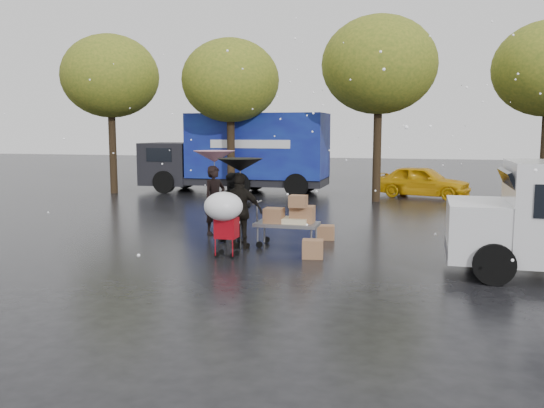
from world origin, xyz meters
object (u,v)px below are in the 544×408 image
(vendor_cart, at_px, (290,217))
(blue_truck, at_px, (240,153))
(person_pink, at_px, (215,200))
(yellow_taxi, at_px, (422,181))
(person_black, at_px, (241,211))
(shopping_cart, at_px, (224,210))

(vendor_cart, relative_size, blue_truck, 0.18)
(person_pink, height_order, yellow_taxi, person_pink)
(person_black, height_order, shopping_cart, person_black)
(shopping_cart, xyz_separation_m, blue_truck, (-3.83, 12.77, 0.69))
(shopping_cart, height_order, yellow_taxi, shopping_cart)
(person_pink, xyz_separation_m, vendor_cart, (2.36, -1.17, -0.20))
(person_black, xyz_separation_m, yellow_taxi, (4.03, 11.92, -0.24))
(shopping_cart, relative_size, blue_truck, 0.18)
(vendor_cart, distance_m, shopping_cart, 1.94)
(blue_truck, distance_m, yellow_taxi, 7.96)
(vendor_cart, height_order, blue_truck, blue_truck)
(shopping_cart, distance_m, yellow_taxi, 13.60)
(person_pink, bearing_deg, blue_truck, 44.99)
(shopping_cart, bearing_deg, person_pink, 114.51)
(vendor_cart, distance_m, blue_truck, 12.30)
(vendor_cart, height_order, shopping_cart, shopping_cart)
(person_pink, bearing_deg, yellow_taxi, 3.21)
(person_pink, distance_m, vendor_cart, 2.64)
(shopping_cart, bearing_deg, yellow_taxi, 72.64)
(blue_truck, height_order, yellow_taxi, blue_truck)
(blue_truck, bearing_deg, person_pink, -75.55)
(person_pink, height_order, shopping_cart, person_pink)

